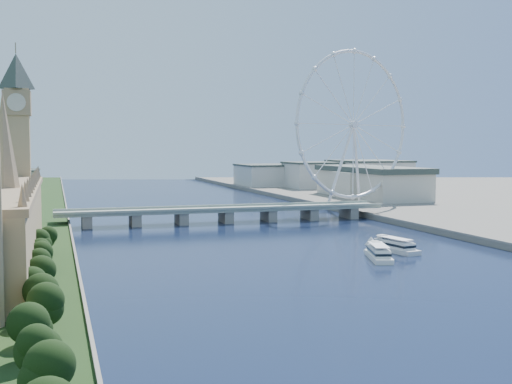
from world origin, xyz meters
name	(u,v)px	position (x,y,z in m)	size (l,w,h in m)	color
tree_row	(39,292)	(-113.00, 74.00, 9.65)	(8.66, 216.66, 21.96)	black
parliament_range	(6,224)	(-128.00, 170.00, 18.48)	(24.00, 200.00, 70.00)	tan
big_ben	(17,118)	(-128.00, 278.00, 66.57)	(20.02, 20.02, 110.00)	tan
westminster_bridge	(226,212)	(0.00, 300.00, 6.63)	(220.00, 22.00, 9.50)	gray
london_eye	(353,125)	(119.98, 355.08, 67.52)	(113.60, 39.12, 124.30)	silver
county_hall	(370,200)	(175.00, 430.00, 0.00)	(54.00, 144.00, 35.00)	beige
city_skyline	(200,178)	(39.22, 560.08, 16.96)	(505.00, 280.00, 32.00)	beige
tour_boat_near	(379,259)	(29.09, 142.09, 0.00)	(8.24, 32.12, 7.12)	white
tour_boat_far	(394,252)	(46.51, 158.93, 0.00)	(8.34, 32.50, 7.21)	silver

